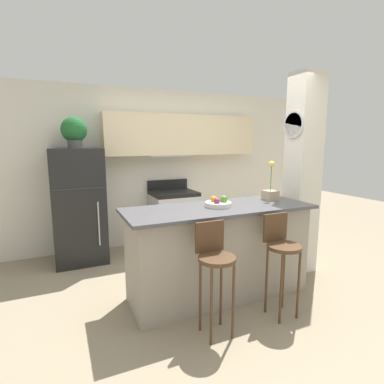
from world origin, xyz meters
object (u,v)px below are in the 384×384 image
bar_stool_right (281,249)px  bar_stool_left (215,262)px  refrigerator (79,206)px  potted_plant_on_fridge (74,131)px  fruit_bowl (218,203)px  orchid_vase (270,192)px  stove_range (174,218)px

bar_stool_right → bar_stool_left: bearing=180.0°
refrigerator → bar_stool_left: refrigerator is taller
potted_plant_on_fridge → bar_stool_right: bearing=-53.4°
refrigerator → fruit_bowl: 2.16m
refrigerator → orchid_vase: (2.08, -1.61, 0.30)m
stove_range → bar_stool_left: bearing=-102.0°
refrigerator → bar_stool_left: bearing=-67.2°
bar_stool_left → fruit_bowl: 0.78m
potted_plant_on_fridge → fruit_bowl: (1.32, -1.70, -0.80)m
orchid_vase → fruit_bowl: orchid_vase is taller
bar_stool_right → fruit_bowl: size_ratio=3.55×
bar_stool_left → bar_stool_right: size_ratio=1.00×
orchid_vase → refrigerator: bearing=142.2°
refrigerator → potted_plant_on_fridge: size_ratio=3.85×
refrigerator → potted_plant_on_fridge: (-0.00, 0.00, 1.04)m
bar_stool_left → orchid_vase: bearing=31.1°
bar_stool_right → fruit_bowl: fruit_bowl is taller
stove_range → bar_stool_left: (-0.50, -2.33, 0.21)m
bar_stool_left → fruit_bowl: size_ratio=3.55×
bar_stool_left → fruit_bowl: bearing=58.7°
orchid_vase → fruit_bowl: size_ratio=1.64×
refrigerator → bar_stool_right: 2.84m
stove_range → bar_stool_left: stove_range is taller
bar_stool_left → potted_plant_on_fridge: 2.74m
refrigerator → orchid_vase: size_ratio=3.48×
orchid_vase → bar_stool_right: bearing=-119.7°
refrigerator → bar_stool_left: 2.48m
bar_stool_left → potted_plant_on_fridge: size_ratio=2.39×
stove_range → orchid_vase: size_ratio=2.30×
bar_stool_right → potted_plant_on_fridge: 3.08m
orchid_vase → fruit_bowl: bearing=-173.6°
potted_plant_on_fridge → orchid_vase: size_ratio=0.90×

